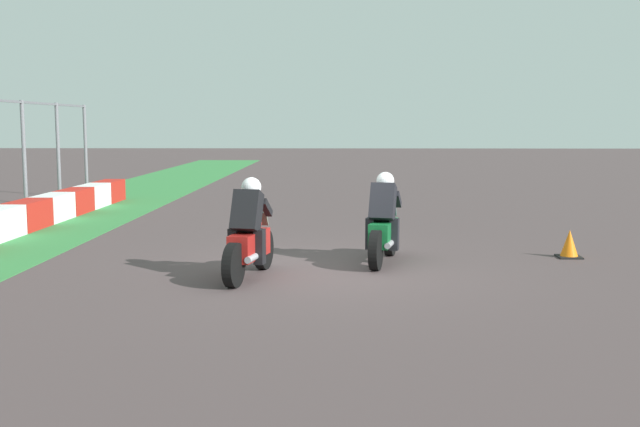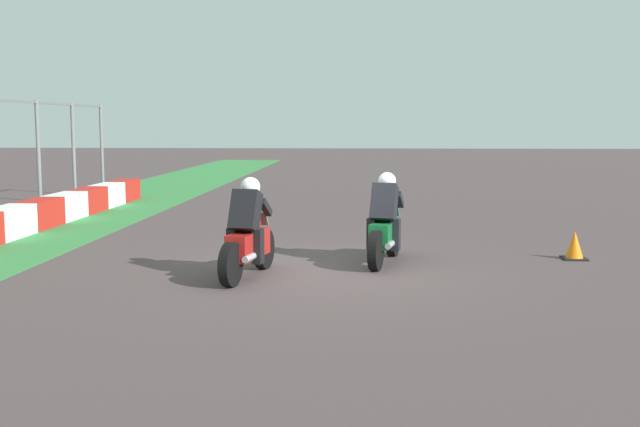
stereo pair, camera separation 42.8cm
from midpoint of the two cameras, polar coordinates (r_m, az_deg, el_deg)
ground_plane at (r=11.93m, az=-0.85°, el=-4.32°), size 120.00×120.00×0.00m
rider_lane_a at (r=12.51m, az=3.88°, el=-0.92°), size 2.02×0.64×1.51m
rider_lane_b at (r=11.31m, az=-6.47°, el=-1.77°), size 2.02×0.63×1.51m
traffic_cone at (r=13.63m, az=17.55°, el=-2.29°), size 0.40×0.40×0.49m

